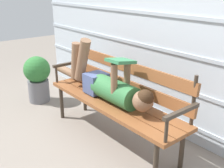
# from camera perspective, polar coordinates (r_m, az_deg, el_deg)

# --- Properties ---
(ground_plane) EXTENTS (12.00, 12.00, 0.00)m
(ground_plane) POSITION_cam_1_polar(r_m,az_deg,el_deg) (2.86, -1.97, -12.27)
(ground_plane) COLOR gray
(house_siding) EXTENTS (4.64, 0.08, 2.15)m
(house_siding) POSITION_cam_1_polar(r_m,az_deg,el_deg) (2.96, 9.71, 11.02)
(house_siding) COLOR #B2BCC6
(house_siding) RESTS_ON ground
(park_bench) EXTENTS (1.73, 0.45, 0.87)m
(park_bench) POSITION_cam_1_polar(r_m,az_deg,el_deg) (2.74, 1.08, -2.29)
(park_bench) COLOR brown
(park_bench) RESTS_ON ground
(reclining_person) EXTENTS (1.73, 0.27, 0.59)m
(reclining_person) POSITION_cam_1_polar(r_m,az_deg,el_deg) (2.73, -1.32, 0.08)
(reclining_person) COLOR #33703D
(potted_plant) EXTENTS (0.36, 0.36, 0.64)m
(potted_plant) POSITION_cam_1_polar(r_m,az_deg,el_deg) (3.81, -15.47, 1.46)
(potted_plant) COLOR slate
(potted_plant) RESTS_ON ground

